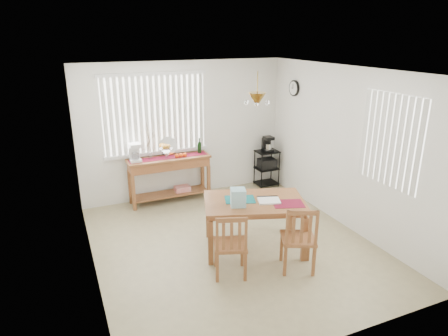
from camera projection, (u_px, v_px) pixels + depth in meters
name	position (u px, v px, depth m)	size (l,w,h in m)	color
ground	(232.00, 245.00, 6.10)	(4.00, 4.50, 0.01)	tan
room_shell	(233.00, 137.00, 5.57)	(4.20, 4.70, 2.70)	white
sideboard	(170.00, 168.00, 7.50)	(1.55, 0.43, 0.87)	#925931
sideboard_items	(155.00, 152.00, 7.30)	(1.47, 0.37, 0.67)	maroon
wire_cart	(267.00, 165.00, 8.33)	(0.45, 0.36, 0.76)	black
cart_items	(267.00, 144.00, 8.20)	(0.18, 0.21, 0.31)	black
dining_table	(254.00, 206.00, 5.79)	(1.66, 1.34, 0.77)	#925931
table_items	(246.00, 198.00, 5.61)	(1.07, 0.84, 0.25)	#13696D
chair_left	(230.00, 245.00, 5.18)	(0.54, 0.54, 0.91)	#925931
chair_right	(299.00, 239.00, 5.31)	(0.58, 0.58, 0.95)	#925931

